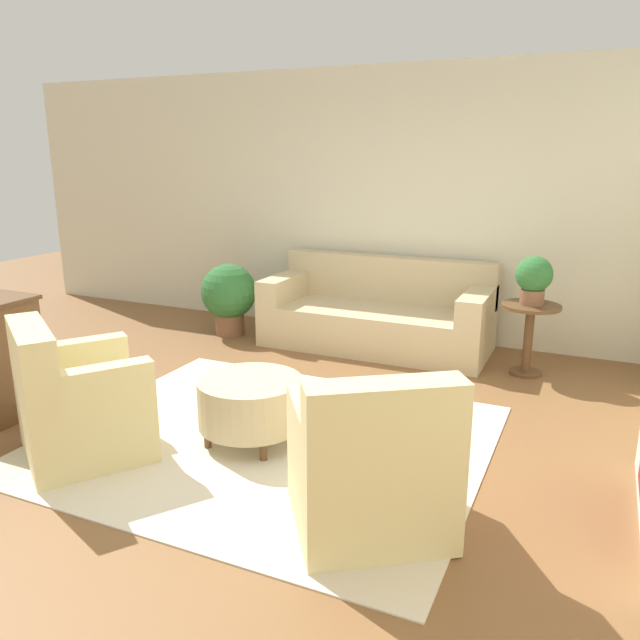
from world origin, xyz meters
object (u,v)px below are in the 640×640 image
object	(u,v)px
ottoman_table	(251,402)
potted_plant_on_side_table	(534,278)
armchair_right	(372,469)
potted_plant_floor	(229,295)
armchair_left	(76,405)
couch	(378,316)
side_table	(529,327)

from	to	relation	value
ottoman_table	potted_plant_on_side_table	world-z (taller)	potted_plant_on_side_table
armchair_right	potted_plant_on_side_table	xyz separation A→B (m)	(0.45, 2.85, 0.53)
potted_plant_on_side_table	ottoman_table	bearing A→B (deg)	-125.23
potted_plant_floor	armchair_right	bearing A→B (deg)	-46.63
armchair_left	potted_plant_floor	distance (m)	2.90
armchair_right	ottoman_table	distance (m)	1.29
armchair_left	potted_plant_on_side_table	xyz separation A→B (m)	(2.48, 2.85, 0.53)
couch	potted_plant_floor	world-z (taller)	couch
armchair_left	armchair_right	bearing A→B (deg)	0.00
armchair_left	potted_plant_floor	bearing A→B (deg)	102.73
potted_plant_on_side_table	potted_plant_floor	distance (m)	3.15
couch	armchair_right	xyz separation A→B (m)	(1.06, -3.11, 0.04)
armchair_right	armchair_left	bearing A→B (deg)	180.00
ottoman_table	potted_plant_on_side_table	distance (m)	2.76
couch	potted_plant_floor	distance (m)	1.64
couch	armchair_left	xyz separation A→B (m)	(-0.97, -3.11, 0.04)
side_table	potted_plant_floor	distance (m)	3.12
side_table	ottoman_table	bearing A→B (deg)	-125.23
armchair_left	ottoman_table	xyz separation A→B (m)	(0.92, 0.65, -0.07)
armchair_left	ottoman_table	size ratio (longest dim) A/B	1.48
armchair_left	couch	bearing A→B (deg)	72.60
potted_plant_on_side_table	side_table	bearing A→B (deg)	0.00
couch	armchair_left	size ratio (longest dim) A/B	2.14
armchair_left	potted_plant_floor	xyz separation A→B (m)	(-0.64, 2.83, 0.09)
armchair_left	potted_plant_on_side_table	distance (m)	3.81
potted_plant_on_side_table	potted_plant_floor	size ratio (longest dim) A/B	0.55
ottoman_table	potted_plant_on_side_table	size ratio (longest dim) A/B	1.67
couch	side_table	distance (m)	1.53
armchair_right	potted_plant_floor	bearing A→B (deg)	133.37
armchair_right	potted_plant_floor	size ratio (longest dim) A/B	1.36
couch	side_table	bearing A→B (deg)	-9.63
armchair_left	potted_plant_on_side_table	size ratio (longest dim) A/B	2.47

